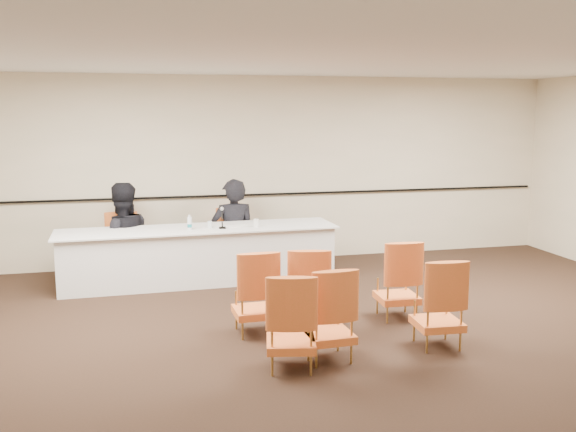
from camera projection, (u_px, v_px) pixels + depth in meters
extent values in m
plane|color=black|center=(338.00, 343.00, 6.81)|extent=(10.00, 10.00, 0.00)
plane|color=silver|center=(342.00, 53.00, 6.33)|extent=(10.00, 10.00, 0.00)
cube|color=beige|center=(262.00, 170.00, 10.41)|extent=(10.00, 0.04, 3.00)
cube|color=black|center=(262.00, 194.00, 10.43)|extent=(9.80, 0.04, 0.03)
imported|color=black|center=(234.00, 240.00, 9.89)|extent=(0.69, 0.46, 1.90)
imported|color=black|center=(122.00, 246.00, 9.45)|extent=(1.01, 0.85, 1.87)
cube|color=white|center=(237.00, 226.00, 9.27)|extent=(0.34, 0.28, 0.00)
cylinder|color=silver|center=(210.00, 224.00, 9.13)|extent=(0.08, 0.08, 0.10)
cylinder|color=white|center=(256.00, 223.00, 9.19)|extent=(0.10, 0.10, 0.12)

